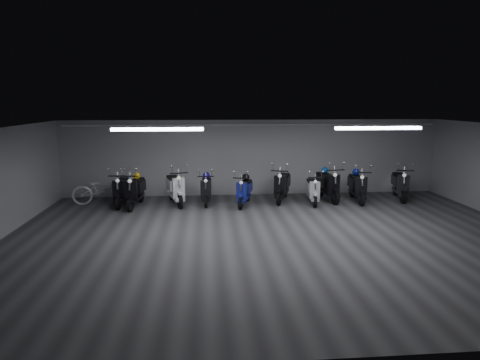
{
  "coord_description": "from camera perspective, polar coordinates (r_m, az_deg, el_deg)",
  "views": [
    {
      "loc": [
        -1.73,
        -9.83,
        3.47
      ],
      "look_at": [
        -0.7,
        2.5,
        1.05
      ],
      "focal_mm": 30.26,
      "sensor_mm": 36.0,
      "label": 1
    }
  ],
  "objects": [
    {
      "name": "scooter_9",
      "position": [
        15.51,
        21.67,
        0.03
      ],
      "size": [
        1.1,
        2.02,
        1.43
      ],
      "primitive_type": null,
      "rotation": [
        0.0,
        0.0,
        -0.26
      ],
      "color": "black",
      "rests_on": "floor"
    },
    {
      "name": "bicycle",
      "position": [
        14.55,
        -18.88,
        -0.78
      ],
      "size": [
        2.04,
        0.99,
        1.27
      ],
      "primitive_type": "imported",
      "rotation": [
        0.0,
        0.0,
        1.73
      ],
      "color": "silver",
      "rests_on": "floor"
    },
    {
      "name": "helmet_3",
      "position": [
        14.87,
        16.04,
        1.09
      ],
      "size": [
        0.26,
        0.26,
        0.26
      ],
      "primitive_type": "sphere",
      "color": "navy",
      "rests_on": "scooter_8"
    },
    {
      "name": "fluor_strip_right",
      "position": [
        11.84,
        18.91,
        6.94
      ],
      "size": [
        2.4,
        0.18,
        0.08
      ],
      "primitive_type": "cube",
      "color": "white",
      "rests_on": "ceiling"
    },
    {
      "name": "helmet_4",
      "position": [
        14.77,
        11.87,
        1.36
      ],
      "size": [
        0.24,
        0.24,
        0.24
      ],
      "primitive_type": "sphere",
      "color": "#0D4293",
      "rests_on": "scooter_7"
    },
    {
      "name": "scooter_7",
      "position": [
        14.58,
        12.26,
        0.03
      ],
      "size": [
        0.91,
        2.06,
        1.49
      ],
      "primitive_type": null,
      "rotation": [
        0.0,
        0.0,
        0.12
      ],
      "color": "black",
      "rests_on": "floor"
    },
    {
      "name": "scooter_0",
      "position": [
        14.15,
        -16.38,
        -0.7
      ],
      "size": [
        0.63,
        1.87,
        1.39
      ],
      "primitive_type": null,
      "rotation": [
        0.0,
        0.0,
        -0.01
      ],
      "color": "black",
      "rests_on": "floor"
    },
    {
      "name": "ceiling",
      "position": [
        10.01,
        5.22,
        7.21
      ],
      "size": [
        14.0,
        10.0,
        0.01
      ],
      "primitive_type": "cube",
      "color": "gray",
      "rests_on": "ground"
    },
    {
      "name": "back_wall",
      "position": [
        15.08,
        1.85,
        3.17
      ],
      "size": [
        14.0,
        0.01,
        2.8
      ],
      "primitive_type": "cube",
      "color": "#969699",
      "rests_on": "ground"
    },
    {
      "name": "scooter_2",
      "position": [
        13.88,
        -9.13,
        -0.44
      ],
      "size": [
        1.19,
        2.08,
        1.47
      ],
      "primitive_type": null,
      "rotation": [
        0.0,
        0.0,
        0.29
      ],
      "color": "silver",
      "rests_on": "floor"
    },
    {
      "name": "scooter_5",
      "position": [
        14.22,
        5.99,
        -0.1
      ],
      "size": [
        1.29,
        2.07,
        1.47
      ],
      "primitive_type": null,
      "rotation": [
        0.0,
        0.0,
        -0.35
      ],
      "color": "black",
      "rests_on": "floor"
    },
    {
      "name": "conduit",
      "position": [
        14.88,
        1.92,
        7.78
      ],
      "size": [
        13.6,
        0.05,
        0.05
      ],
      "primitive_type": "cylinder",
      "rotation": [
        0.0,
        1.57,
        0.0
      ],
      "color": "white",
      "rests_on": "back_wall"
    },
    {
      "name": "scooter_6",
      "position": [
        14.04,
        10.24,
        -0.79
      ],
      "size": [
        0.74,
        1.74,
        1.26
      ],
      "primitive_type": null,
      "rotation": [
        0.0,
        0.0,
        -0.11
      ],
      "color": "#B8B8BD",
      "rests_on": "floor"
    },
    {
      "name": "scooter_1",
      "position": [
        13.8,
        -14.59,
        -0.79
      ],
      "size": [
        0.84,
        1.99,
        1.44
      ],
      "primitive_type": null,
      "rotation": [
        0.0,
        0.0,
        -0.1
      ],
      "color": "black",
      "rests_on": "floor"
    },
    {
      "name": "helmet_1",
      "position": [
        14.04,
        -4.77,
        0.63
      ],
      "size": [
        0.25,
        0.25,
        0.25
      ],
      "primitive_type": "sphere",
      "color": "#180D92",
      "rests_on": "scooter_3"
    },
    {
      "name": "fluor_strip_left",
      "position": [
        10.93,
        -11.53,
        7.02
      ],
      "size": [
        2.4,
        0.18,
        0.08
      ],
      "primitive_type": "cube",
      "color": "white",
      "rests_on": "ceiling"
    },
    {
      "name": "front_wall",
      "position": [
        5.53,
        14.11,
        -11.25
      ],
      "size": [
        14.0,
        0.01,
        2.8
      ],
      "primitive_type": "cube",
      "color": "#969699",
      "rests_on": "ground"
    },
    {
      "name": "helmet_2",
      "position": [
        13.76,
        0.83,
        0.39
      ],
      "size": [
        0.25,
        0.25,
        0.25
      ],
      "primitive_type": "sphere",
      "color": "black",
      "rests_on": "scooter_4"
    },
    {
      "name": "helmet_0",
      "position": [
        14.0,
        -14.36,
        0.58
      ],
      "size": [
        0.23,
        0.23,
        0.23
      ],
      "primitive_type": "sphere",
      "color": "yellow",
      "rests_on": "scooter_1"
    },
    {
      "name": "floor",
      "position": [
        10.57,
        4.96,
        -8.17
      ],
      "size": [
        14.0,
        10.0,
        0.01
      ],
      "primitive_type": "cube",
      "color": "#3A3A3C",
      "rests_on": "ground"
    },
    {
      "name": "scooter_3",
      "position": [
        13.85,
        -4.78,
        -0.7
      ],
      "size": [
        0.64,
        1.78,
        1.31
      ],
      "primitive_type": null,
      "rotation": [
        0.0,
        0.0,
        -0.03
      ],
      "color": "black",
      "rests_on": "floor"
    },
    {
      "name": "scooter_4",
      "position": [
        13.58,
        0.62,
        -0.95
      ],
      "size": [
        1.07,
        1.82,
        1.29
      ],
      "primitive_type": null,
      "rotation": [
        0.0,
        0.0,
        -0.3
      ],
      "color": "navy",
      "rests_on": "floor"
    },
    {
      "name": "scooter_8",
      "position": [
        14.67,
        16.24,
        -0.24
      ],
      "size": [
        0.84,
        1.96,
        1.42
      ],
      "primitive_type": null,
      "rotation": [
        0.0,
        0.0,
        -0.11
      ],
      "color": "black",
      "rests_on": "floor"
    }
  ]
}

